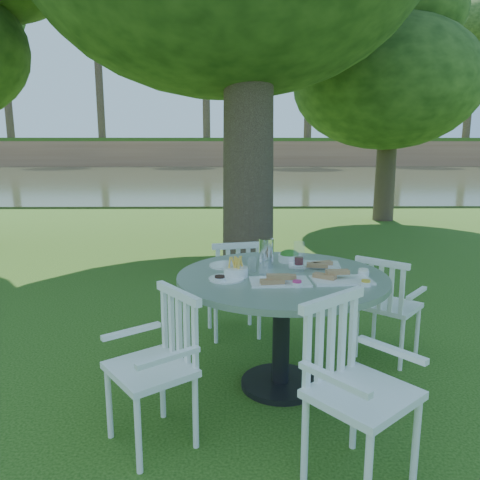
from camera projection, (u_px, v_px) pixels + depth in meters
ground at (240, 336)px, 4.23m from camera, size 140.00×140.00×0.00m
table at (282, 296)px, 3.22m from camera, size 1.43×1.43×0.82m
chair_ne at (385, 301)px, 3.67m from camera, size 0.58×0.58×0.84m
chair_nw at (236, 282)px, 4.11m from camera, size 0.52×0.50×0.88m
chair_sw at (164, 355)px, 2.67m from camera, size 0.60×0.61×0.88m
chair_se at (348, 375)px, 2.36m from camera, size 0.65×0.64×0.94m
tableware at (278, 266)px, 3.26m from camera, size 1.10×0.77×0.21m
river at (234, 177)px, 26.79m from camera, size 100.00×28.00×0.12m
far_bank at (237, 86)px, 43.15m from camera, size 100.00×18.00×15.20m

